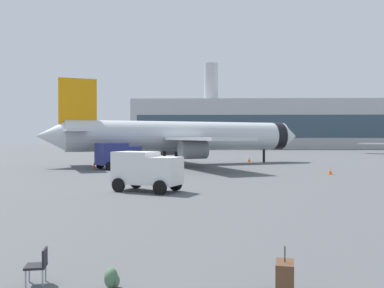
{
  "coord_description": "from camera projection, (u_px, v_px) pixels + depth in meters",
  "views": [
    {
      "loc": [
        -0.05,
        -3.15,
        3.56
      ],
      "look_at": [
        -1.05,
        30.12,
        3.0
      ],
      "focal_mm": 38.3,
      "sensor_mm": 36.0,
      "label": 1
    }
  ],
  "objects": [
    {
      "name": "airplane_at_gate",
      "position": [
        183.0,
        136.0,
        53.3
      ],
      "size": [
        34.06,
        31.27,
        10.5
      ],
      "color": "silver",
      "rests_on": "ground"
    },
    {
      "name": "service_truck",
      "position": [
        118.0,
        155.0,
        45.92
      ],
      "size": [
        5.1,
        4.76,
        2.9
      ],
      "color": "navy",
      "rests_on": "ground"
    },
    {
      "name": "cargo_van",
      "position": [
        146.0,
        169.0,
        26.82
      ],
      "size": [
        4.83,
        3.7,
        2.6
      ],
      "color": "white",
      "rests_on": "ground"
    },
    {
      "name": "safety_cone_near",
      "position": [
        330.0,
        171.0,
        39.15
      ],
      "size": [
        0.44,
        0.44,
        0.63
      ],
      "color": "#F2590C",
      "rests_on": "ground"
    },
    {
      "name": "safety_cone_mid",
      "position": [
        94.0,
        165.0,
        46.8
      ],
      "size": [
        0.44,
        0.44,
        0.65
      ],
      "color": "#F2590C",
      "rests_on": "ground"
    },
    {
      "name": "safety_cone_far",
      "position": [
        249.0,
        160.0,
        58.51
      ],
      "size": [
        0.44,
        0.44,
        0.68
      ],
      "color": "#F2590C",
      "rests_on": "ground"
    },
    {
      "name": "rolling_suitcase",
      "position": [
        285.0,
        277.0,
        9.24
      ],
      "size": [
        0.52,
        0.71,
        1.1
      ],
      "color": "brown",
      "rests_on": "ground"
    },
    {
      "name": "traveller_backpack",
      "position": [
        112.0,
        278.0,
        9.63
      ],
      "size": [
        0.36,
        0.4,
        0.48
      ],
      "color": "#476B4C",
      "rests_on": "ground"
    },
    {
      "name": "gate_chair",
      "position": [
        39.0,
        264.0,
        9.89
      ],
      "size": [
        0.56,
        0.56,
        0.86
      ],
      "color": "black",
      "rests_on": "ground"
    },
    {
      "name": "terminal_building",
      "position": [
        260.0,
        124.0,
        129.84
      ],
      "size": [
        79.69,
        20.07,
        26.98
      ],
      "color": "#B2B2B7",
      "rests_on": "ground"
    }
  ]
}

